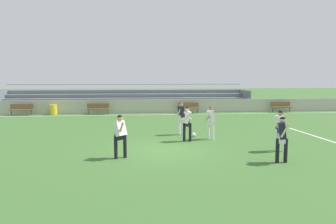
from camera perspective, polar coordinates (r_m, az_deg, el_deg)
ground_plane at (r=12.81m, az=-1.18°, el=-7.08°), size 160.00×160.00×0.00m
field_line_sideline at (r=25.18m, az=-3.67°, el=-0.52°), size 44.00×0.12×0.01m
field_line_penalty_mark at (r=17.94m, az=24.86°, el=-3.81°), size 0.12×4.40×0.01m
sideline_wall at (r=26.61m, az=-3.82°, el=1.08°), size 48.00×0.16×1.15m
bleacher_stand at (r=29.05m, az=-7.42°, el=2.36°), size 22.79×3.08×2.42m
bench_centre_sideline at (r=28.99m, az=20.25°, el=1.07°), size 1.80×0.40×0.90m
bench_far_left at (r=26.15m, az=-12.87°, el=0.78°), size 1.80×0.40×0.90m
bench_near_bin at (r=27.54m, az=-25.56°, el=0.60°), size 1.80×0.40×0.90m
bench_near_wall_gap at (r=26.37m, az=3.84°, el=0.97°), size 1.80×0.40×0.90m
trash_bin at (r=26.92m, az=-20.51°, el=0.41°), size 0.57×0.57×0.83m
player_white_on_ball at (r=15.03m, az=7.95°, el=-1.39°), size 0.63×0.48×1.64m
player_dark_challenging at (r=16.12m, az=2.46°, el=-0.62°), size 0.52×0.45×1.72m
player_dark_pressing_high at (r=11.47m, az=20.45°, el=-4.08°), size 0.42×0.59×1.64m
player_white_deep_cover at (r=13.28m, az=20.13°, el=-2.60°), size 0.54×0.45×1.68m
player_white_trailing_run at (r=14.44m, az=3.60°, el=-1.62°), size 0.52×0.53×1.65m
player_white_overlapping at (r=11.48m, az=-8.88°, el=-3.80°), size 0.53×0.67×1.63m
soccer_ball at (r=15.65m, az=4.78°, el=-4.25°), size 0.22×0.22×0.22m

